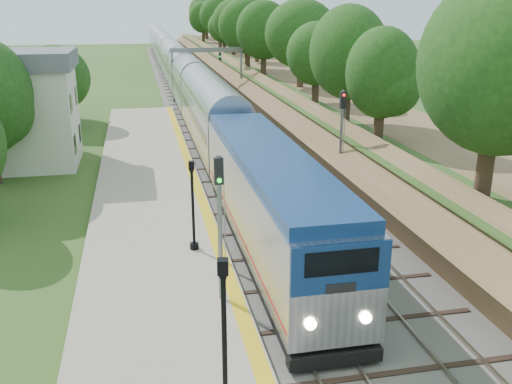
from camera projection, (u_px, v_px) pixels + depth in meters
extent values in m
cube|color=#4C4944|center=(199.00, 95.00, 71.65)|extent=(9.50, 170.00, 0.12)
cube|color=gray|center=(177.00, 95.00, 71.09)|extent=(0.08, 170.00, 0.16)
cube|color=gray|center=(189.00, 94.00, 71.36)|extent=(0.08, 170.00, 0.16)
cube|color=gray|center=(209.00, 94.00, 71.85)|extent=(0.08, 170.00, 0.16)
cube|color=gray|center=(221.00, 93.00, 72.13)|extent=(0.08, 170.00, 0.16)
cube|color=gray|center=(153.00, 225.00, 29.33)|extent=(6.40, 68.00, 0.38)
cube|color=gold|center=(208.00, 217.00, 29.81)|extent=(0.55, 68.00, 0.01)
cube|color=brown|center=(273.00, 81.00, 73.02)|extent=(9.00, 170.00, 3.00)
cube|color=brown|center=(243.00, 84.00, 72.33)|extent=(4.47, 170.00, 4.54)
cylinder|color=#332316|center=(498.00, 162.00, 25.36)|extent=(0.60, 0.60, 2.62)
sphere|color=#193A10|center=(509.00, 81.00, 24.24)|extent=(5.70, 5.70, 5.70)
cylinder|color=#332316|center=(261.00, 59.00, 71.84)|extent=(0.60, 0.60, 2.62)
sphere|color=#193A10|center=(262.00, 30.00, 70.72)|extent=(5.70, 5.70, 5.70)
cylinder|color=#332316|center=(211.00, 37.00, 118.32)|extent=(0.60, 0.60, 2.62)
sphere|color=#193A10|center=(210.00, 19.00, 117.20)|extent=(5.70, 5.70, 5.70)
cube|color=beige|center=(15.00, 119.00, 39.65)|extent=(8.00, 6.00, 6.80)
cube|color=#585C60|center=(8.00, 60.00, 38.39)|extent=(8.60, 6.60, 1.20)
cube|color=black|center=(75.00, 144.00, 39.24)|extent=(0.05, 1.10, 1.30)
cube|color=black|center=(80.00, 133.00, 42.59)|extent=(0.05, 1.10, 1.30)
cube|color=black|center=(71.00, 104.00, 38.36)|extent=(0.05, 1.10, 1.30)
cube|color=black|center=(76.00, 96.00, 41.71)|extent=(0.05, 1.10, 1.30)
cylinder|color=slate|center=(173.00, 76.00, 65.37)|extent=(0.24, 0.24, 6.20)
cylinder|color=slate|center=(241.00, 74.00, 66.91)|extent=(0.24, 0.24, 6.20)
cube|color=slate|center=(207.00, 50.00, 65.24)|extent=(8.40, 0.25, 0.50)
cube|color=black|center=(185.00, 57.00, 64.86)|extent=(0.30, 0.20, 0.90)
cube|color=black|center=(220.00, 56.00, 65.63)|extent=(0.30, 0.20, 0.90)
cylinder|color=#332316|center=(41.00, 162.00, 37.00)|extent=(0.60, 0.60, 2.45)
sphere|color=#193A10|center=(35.00, 111.00, 35.95)|extent=(5.32, 5.32, 5.32)
cylinder|color=#332316|center=(67.00, 116.00, 51.87)|extent=(0.60, 0.60, 2.45)
sphere|color=#193A10|center=(63.00, 80.00, 50.82)|extent=(5.32, 5.32, 5.32)
cube|color=black|center=(269.00, 241.00, 26.34)|extent=(2.86, 17.89, 0.62)
cube|color=#B7BAC1|center=(270.00, 198.00, 25.69)|extent=(3.11, 18.64, 3.52)
cube|color=navy|center=(270.00, 156.00, 25.06)|extent=(2.98, 17.89, 0.46)
cube|color=navy|center=(341.00, 268.00, 16.69)|extent=(3.07, 0.10, 1.55)
cube|color=black|center=(342.00, 262.00, 16.58)|extent=(2.28, 0.06, 0.78)
cube|color=#AE1014|center=(269.00, 223.00, 26.06)|extent=(3.13, 18.26, 0.10)
cube|color=#B7BAC1|center=(212.00, 120.00, 44.65)|extent=(3.11, 20.71, 4.04)
cube|color=#B7BAC1|center=(187.00, 84.00, 64.45)|extent=(3.11, 20.71, 4.04)
cube|color=#B7BAC1|center=(174.00, 65.00, 84.26)|extent=(3.11, 20.71, 4.04)
cube|color=#B7BAC1|center=(166.00, 54.00, 104.07)|extent=(3.11, 20.71, 4.04)
cube|color=#B7BAC1|center=(161.00, 45.00, 123.87)|extent=(3.11, 20.71, 4.04)
cube|color=#B7BAC1|center=(157.00, 40.00, 143.68)|extent=(3.11, 20.71, 4.04)
cylinder|color=black|center=(224.00, 341.00, 15.08)|extent=(0.14, 0.14, 3.96)
cube|color=black|center=(223.00, 267.00, 14.40)|extent=(0.33, 0.33, 0.41)
cube|color=silver|center=(223.00, 267.00, 14.40)|extent=(0.23, 0.23, 0.30)
cylinder|color=black|center=(194.00, 246.00, 25.95)|extent=(0.41, 0.41, 0.28)
cylinder|color=black|center=(193.00, 209.00, 25.37)|extent=(0.13, 0.13, 3.63)
cube|color=black|center=(191.00, 165.00, 24.74)|extent=(0.28, 0.28, 0.37)
cube|color=silver|center=(191.00, 165.00, 24.74)|extent=(0.20, 0.20, 0.28)
cylinder|color=slate|center=(220.00, 230.00, 20.75)|extent=(0.17, 0.17, 5.61)
cube|color=black|center=(219.00, 171.00, 20.05)|extent=(0.33, 0.21, 0.97)
cylinder|color=#0CE526|center=(219.00, 172.00, 19.94)|extent=(0.15, 0.06, 0.15)
cylinder|color=slate|center=(341.00, 141.00, 34.06)|extent=(0.18, 0.18, 6.12)
cube|color=black|center=(343.00, 100.00, 33.29)|extent=(0.34, 0.22, 0.99)
cylinder|color=#FF0C0C|center=(344.00, 100.00, 33.17)|extent=(0.16, 0.06, 0.16)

